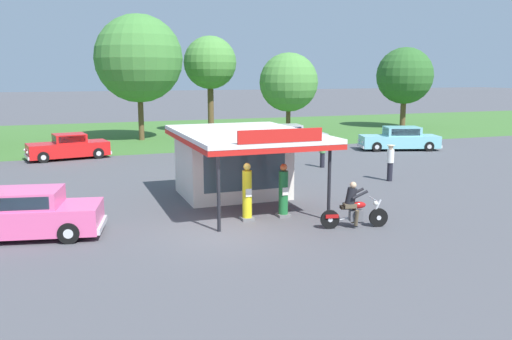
{
  "coord_description": "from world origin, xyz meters",
  "views": [
    {
      "loc": [
        -4.71,
        -16.09,
        5.1
      ],
      "look_at": [
        2.22,
        3.0,
        1.4
      ],
      "focal_mm": 37.05,
      "sensor_mm": 36.0,
      "label": 1
    }
  ],
  "objects": [
    {
      "name": "gas_pump_nearside",
      "position": [
        1.18,
        1.03,
        0.94
      ],
      "size": [
        0.44,
        0.44,
        2.05
      ],
      "color": "slate",
      "rests_on": "ground"
    },
    {
      "name": "parked_car_back_row_left",
      "position": [
        -4.58,
        17.74,
        0.7
      ],
      "size": [
        5.07,
        2.65,
        1.53
      ],
      "color": "red",
      "rests_on": "ground"
    },
    {
      "name": "tree_oak_distant_spare",
      "position": [
        1.09,
        25.58,
        6.13
      ],
      "size": [
        6.68,
        6.68,
        9.6
      ],
      "color": "brown",
      "rests_on": "ground"
    },
    {
      "name": "featured_classic_sedan",
      "position": [
        -6.29,
        1.61,
        0.71
      ],
      "size": [
        5.61,
        2.89,
        1.54
      ],
      "color": "#E55993",
      "rests_on": "ground"
    },
    {
      "name": "motorcycle_with_rider",
      "position": [
        4.22,
        -1.09,
        0.65
      ],
      "size": [
        2.3,
        0.8,
        1.58
      ],
      "color": "black",
      "rests_on": "ground"
    },
    {
      "name": "grass_verge_strip",
      "position": [
        0.0,
        30.0,
        0.0
      ],
      "size": [
        120.0,
        24.0,
        0.01
      ],
      "primitive_type": "cube",
      "color": "#3D6B2D",
      "rests_on": "ground"
    },
    {
      "name": "service_station_kiosk",
      "position": [
        1.87,
        4.55,
        1.69
      ],
      "size": [
        4.92,
        7.3,
        3.34
      ],
      "color": "silver",
      "rests_on": "ground"
    },
    {
      "name": "bystander_chatting_near_pumps",
      "position": [
        8.57,
        9.72,
        0.85
      ],
      "size": [
        0.34,
        0.34,
        1.62
      ],
      "color": "black",
      "rests_on": "ground"
    },
    {
      "name": "parked_car_back_row_far_right",
      "position": [
        16.67,
        14.1,
        0.72
      ],
      "size": [
        5.64,
        3.19,
        1.58
      ],
      "color": "#7AC6D1",
      "rests_on": "ground"
    },
    {
      "name": "tree_oak_far_left",
      "position": [
        26.03,
        27.0,
        4.92
      ],
      "size": [
        5.35,
        5.35,
        7.61
      ],
      "color": "brown",
      "rests_on": "ground"
    },
    {
      "name": "tree_oak_left",
      "position": [
        13.08,
        24.64,
        4.32
      ],
      "size": [
        4.89,
        4.84,
        6.85
      ],
      "color": "brown",
      "rests_on": "ground"
    },
    {
      "name": "tree_oak_right",
      "position": [
        7.36,
        29.19,
        5.97
      ],
      "size": [
        4.57,
        4.57,
        8.36
      ],
      "color": "brown",
      "rests_on": "ground"
    },
    {
      "name": "ground_plane",
      "position": [
        0.0,
        0.0,
        0.0
      ],
      "size": [
        300.0,
        300.0,
        0.0
      ],
      "primitive_type": "plane",
      "color": "#4C4C51"
    },
    {
      "name": "bystander_admiring_sedan",
      "position": [
        9.92,
        5.25,
        0.96
      ],
      "size": [
        0.39,
        0.39,
        1.78
      ],
      "color": "black",
      "rests_on": "ground"
    },
    {
      "name": "parked_car_second_row_spare",
      "position": [
        10.19,
        17.77,
        0.72
      ],
      "size": [
        5.18,
        2.5,
        1.61
      ],
      "color": "#B7B7BC",
      "rests_on": "ground"
    },
    {
      "name": "parked_car_back_row_centre",
      "position": [
        4.91,
        14.23,
        0.69
      ],
      "size": [
        5.07,
        2.54,
        1.51
      ],
      "color": "gold",
      "rests_on": "ground"
    },
    {
      "name": "gas_pump_offside",
      "position": [
        2.56,
        1.03,
        0.89
      ],
      "size": [
        0.44,
        0.44,
        1.95
      ],
      "color": "slate",
      "rests_on": "ground"
    }
  ]
}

